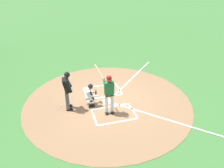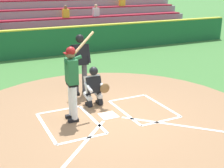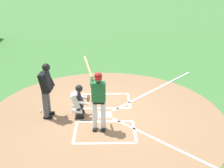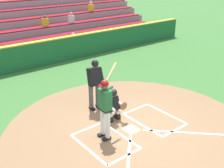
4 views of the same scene
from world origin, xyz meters
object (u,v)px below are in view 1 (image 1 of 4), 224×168
object	(u,v)px
batter	(109,92)
baseball	(61,106)
catcher	(90,94)
plate_umpire	(67,88)

from	to	relation	value
batter	baseball	xyz separation A→B (m)	(-1.12, -2.02, -1.06)
catcher	baseball	world-z (taller)	catcher
baseball	batter	bearing A→B (deg)	61.08
batter	plate_umpire	world-z (taller)	batter
catcher	baseball	size ratio (longest dim) A/B	15.27
plate_umpire	batter	bearing A→B (deg)	63.78
batter	plate_umpire	size ratio (longest dim) A/B	1.14
batter	plate_umpire	distance (m)	1.87
catcher	plate_umpire	distance (m)	1.13
catcher	baseball	bearing A→B (deg)	-101.31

